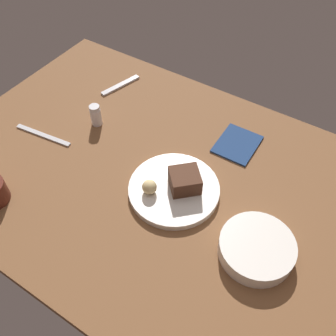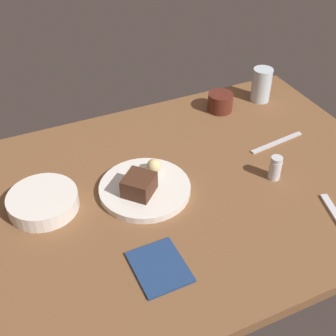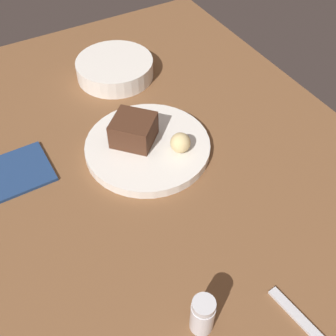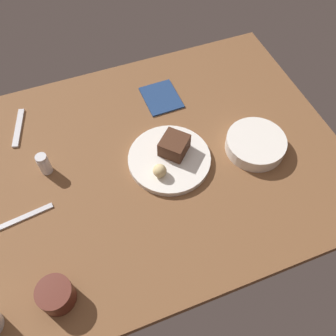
{
  "view_description": "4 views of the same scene",
  "coord_description": "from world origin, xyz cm",
  "views": [
    {
      "loc": [
        39.19,
        -52.12,
        81.38
      ],
      "look_at": [
        4.79,
        1.56,
        5.94
      ],
      "focal_mm": 39.69,
      "sensor_mm": 36.0,
      "label": 1
    },
    {
      "loc": [
        39.45,
        78.58,
        80.55
      ],
      "look_at": [
        1.15,
        -5.3,
        5.93
      ],
      "focal_mm": 47.52,
      "sensor_mm": 36.0,
      "label": 2
    },
    {
      "loc": [
        -42.42,
        22.32,
        60.27
      ],
      "look_at": [
        -0.03,
        -1.6,
        7.07
      ],
      "focal_mm": 44.93,
      "sensor_mm": 36.0,
      "label": 3
    },
    {
      "loc": [
        -12.91,
        -58.69,
        90.33
      ],
      "look_at": [
        7.34,
        -5.89,
        5.26
      ],
      "focal_mm": 39.19,
      "sensor_mm": 36.0,
      "label": 4
    }
  ],
  "objects": [
    {
      "name": "chocolate_cake_slice",
      "position": [
        11.27,
        -0.62,
        7.33
      ],
      "size": [
        10.33,
        10.31,
        5.01
      ],
      "primitive_type": "cube",
      "rotation": [
        0.0,
        0.0,
        2.33
      ],
      "color": "#472819",
      "rests_on": "dessert_plate"
    },
    {
      "name": "salt_shaker",
      "position": [
        -24.58,
        7.03,
        6.37
      ],
      "size": [
        3.28,
        3.28,
        6.85
      ],
      "color": "silver",
      "rests_on": "dining_table"
    },
    {
      "name": "folded_napkin",
      "position": [
        15.68,
        22.02,
        3.3
      ],
      "size": [
        11.23,
        13.63,
        0.6
      ],
      "primitive_type": "cube",
      "rotation": [
        0.0,
        0.0,
        0.02
      ],
      "color": "navy",
      "rests_on": "dining_table"
    },
    {
      "name": "butter_knife",
      "position": [
        -34.75,
        -5.83,
        3.25
      ],
      "size": [
        19.03,
        3.76,
        0.5
      ],
      "primitive_type": "cube",
      "rotation": [
        0.0,
        0.0,
        0.12
      ],
      "color": "silver",
      "rests_on": "dining_table"
    },
    {
      "name": "side_bowl",
      "position": [
        34.31,
        -7.09,
        5.06
      ],
      "size": [
        17.42,
        17.42,
        4.12
      ],
      "primitive_type": "cylinder",
      "color": "white",
      "rests_on": "dining_table"
    },
    {
      "name": "bread_roll",
      "position": [
        4.58,
        -6.81,
        6.73
      ],
      "size": [
        3.8,
        3.8,
        3.8
      ],
      "primitive_type": "sphere",
      "color": "#DBC184",
      "rests_on": "dessert_plate"
    },
    {
      "name": "dessert_spoon",
      "position": [
        -29.87,
        25.72,
        3.35
      ],
      "size": [
        5.83,
        14.92,
        0.7
      ],
      "primitive_type": "cube",
      "rotation": [
        0.0,
        0.0,
        4.44
      ],
      "color": "silver",
      "rests_on": "dining_table"
    },
    {
      "name": "dining_table",
      "position": [
        0.0,
        0.0,
        1.5
      ],
      "size": [
        120.0,
        84.0,
        3.0
      ],
      "primitive_type": "cube",
      "color": "brown",
      "rests_on": "ground"
    },
    {
      "name": "dessert_plate",
      "position": [
        9.12,
        -2.31,
        3.91
      ],
      "size": [
        23.79,
        23.79,
        1.83
      ],
      "primitive_type": "cylinder",
      "color": "white",
      "rests_on": "dining_table"
    }
  ]
}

